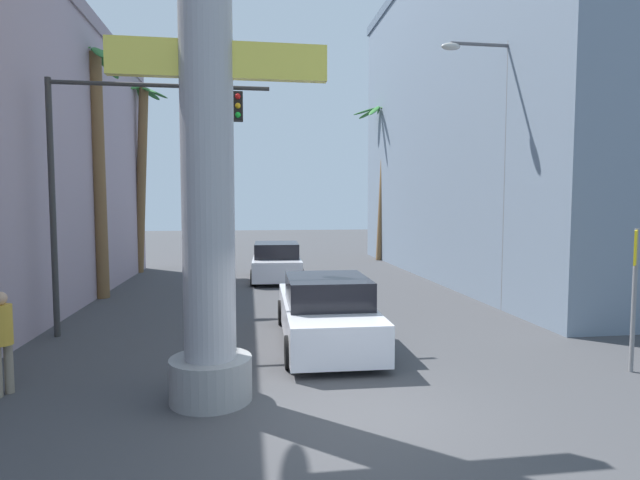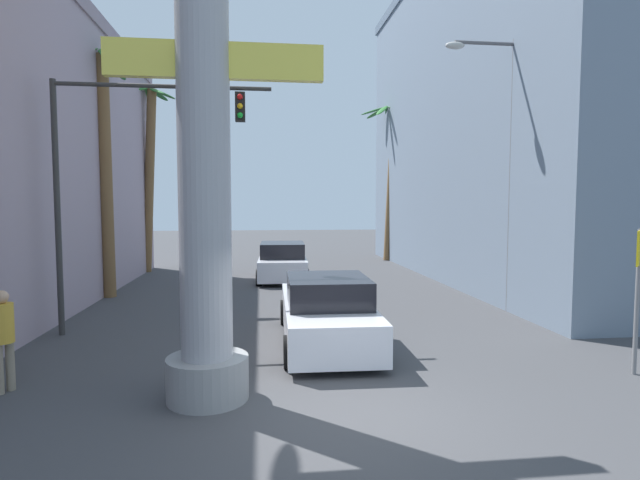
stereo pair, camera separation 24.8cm
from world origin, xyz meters
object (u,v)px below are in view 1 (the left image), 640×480
neon_sign_pole (207,80)px  pedestrian_curb_left (2,335)px  crossing_sign (635,279)px  car_lead (325,312)px  palm_tree_far_left (141,163)px  palm_tree_mid_left (98,155)px  car_far (276,262)px  palm_tree_far_right (381,164)px  traffic_light_mast (120,157)px  street_lamp (498,153)px

neon_sign_pole → pedestrian_curb_left: neon_sign_pole is taller
crossing_sign → car_lead: (-5.41, 2.80, -1.07)m
palm_tree_far_left → palm_tree_mid_left: (-0.06, -6.48, -0.25)m
car_lead → palm_tree_mid_left: (-6.63, 6.49, 4.10)m
car_far → pedestrian_curb_left: (-5.19, -12.05, 0.27)m
palm_tree_far_right → traffic_light_mast: bearing=-124.8°
neon_sign_pole → palm_tree_far_left: neon_sign_pole is taller
car_far → palm_tree_mid_left: 7.98m
street_lamp → palm_tree_mid_left: 12.73m
neon_sign_pole → street_lamp: neon_sign_pole is taller
crossing_sign → palm_tree_far_right: (0.36, 19.32, 3.65)m
street_lamp → car_lead: (-5.52, -2.70, -3.96)m
traffic_light_mast → car_lead: (4.72, -1.44, -3.58)m
car_far → palm_tree_far_left: size_ratio=0.51×
crossing_sign → car_far: size_ratio=0.62×
traffic_light_mast → palm_tree_mid_left: 5.42m
car_lead → traffic_light_mast: bearing=163.0°
street_lamp → pedestrian_curb_left: (-11.28, -5.05, -3.65)m
neon_sign_pole → car_lead: (2.34, 3.05, -4.38)m
car_far → palm_tree_mid_left: (-6.07, -3.21, 4.07)m
crossing_sign → pedestrian_curb_left: bearing=177.7°
street_lamp → crossing_sign: bearing=-91.1°
crossing_sign → car_lead: 6.18m
palm_tree_mid_left → pedestrian_curb_left: (0.87, -8.84, -3.79)m
palm_tree_far_right → pedestrian_curb_left: size_ratio=5.04×
neon_sign_pole → street_lamp: (7.86, 5.75, -0.42)m
neon_sign_pole → palm_tree_far_right: bearing=67.5°
crossing_sign → car_far: 13.89m
crossing_sign → car_far: bearing=115.6°
car_far → pedestrian_curb_left: size_ratio=2.51×
crossing_sign → traffic_light_mast: (-10.13, 4.24, 2.51)m
palm_tree_far_right → car_lead: bearing=-109.3°
street_lamp → palm_tree_far_left: 15.87m
palm_tree_mid_left → street_lamp: bearing=-17.3°
street_lamp → car_lead: 7.31m
car_lead → palm_tree_mid_left: size_ratio=0.62×
crossing_sign → car_lead: size_ratio=0.53×
traffic_light_mast → palm_tree_far_left: bearing=99.1°
palm_tree_far_right → palm_tree_far_left: size_ratio=1.01×
neon_sign_pole → car_far: bearing=82.1°
traffic_light_mast → palm_tree_mid_left: palm_tree_mid_left is taller
neon_sign_pole → car_far: size_ratio=2.51×
pedestrian_curb_left → palm_tree_far_left: bearing=93.0°
neon_sign_pole → palm_tree_far_left: bearing=104.8°
street_lamp → pedestrian_curb_left: street_lamp is taller
car_lead → car_far: size_ratio=1.18×
car_lead → car_far: (-0.57, 9.70, 0.03)m
car_far → palm_tree_mid_left: bearing=-152.1°
palm_tree_far_right → palm_tree_mid_left: palm_tree_far_right is taller
car_far → palm_tree_far_left: 8.09m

